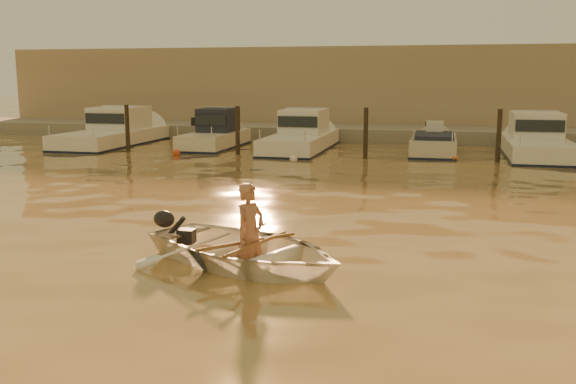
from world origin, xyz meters
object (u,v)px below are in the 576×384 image
(dinghy, at_px, (246,249))
(waterfront_building, at_px, (398,90))
(moored_boat_0, at_px, (113,131))
(moored_boat_1, at_px, (215,134))
(moored_boat_4, at_px, (537,141))
(moored_boat_3, at_px, (434,148))
(moored_boat_2, at_px, (301,136))
(person, at_px, (250,234))

(dinghy, relative_size, waterfront_building, 0.08)
(moored_boat_0, distance_m, moored_boat_1, 5.10)
(moored_boat_0, distance_m, moored_boat_4, 18.87)
(moored_boat_1, xyz_separation_m, moored_boat_3, (9.73, 0.00, -0.40))
(moored_boat_0, relative_size, waterfront_building, 0.18)
(moored_boat_2, relative_size, waterfront_building, 0.17)
(dinghy, distance_m, moored_boat_2, 17.54)
(moored_boat_3, height_order, waterfront_building, waterfront_building)
(moored_boat_0, distance_m, moored_boat_2, 9.12)
(moored_boat_0, xyz_separation_m, moored_boat_3, (14.83, 0.00, -0.40))
(person, bearing_deg, dinghy, 90.00)
(dinghy, xyz_separation_m, moored_boat_4, (6.79, 17.28, 0.35))
(moored_boat_0, bearing_deg, waterfront_building, 41.49)
(dinghy, height_order, moored_boat_2, moored_boat_2)
(dinghy, relative_size, person, 2.22)
(moored_boat_4, height_order, waterfront_building, waterfront_building)
(dinghy, bearing_deg, moored_boat_3, 15.22)
(moored_boat_3, relative_size, moored_boat_4, 0.72)
(person, relative_size, moored_boat_4, 0.24)
(moored_boat_4, bearing_deg, moored_boat_1, 180.00)
(dinghy, bearing_deg, moored_boat_0, 59.21)
(person, height_order, moored_boat_1, moored_boat_1)
(moored_boat_2, height_order, waterfront_building, waterfront_building)
(moored_boat_0, bearing_deg, moored_boat_3, 0.00)
(moored_boat_3, xyz_separation_m, waterfront_building, (-2.39, 11.00, 2.17))
(moored_boat_0, bearing_deg, moored_boat_1, 0.00)
(moored_boat_4, relative_size, waterfront_building, 0.16)
(person, xyz_separation_m, moored_boat_1, (-7.07, 17.32, 0.06))
(dinghy, distance_m, moored_boat_3, 17.50)
(person, bearing_deg, moored_boat_3, 15.54)
(moored_boat_1, height_order, waterfront_building, waterfront_building)
(waterfront_building, bearing_deg, moored_boat_1, -123.69)
(moored_boat_2, bearing_deg, moored_boat_4, 0.00)
(person, height_order, moored_boat_2, moored_boat_2)
(moored_boat_1, xyz_separation_m, moored_boat_4, (13.77, 0.00, 0.00))
(moored_boat_3, bearing_deg, moored_boat_0, 180.00)
(moored_boat_2, bearing_deg, dinghy, -80.26)
(moored_boat_3, height_order, moored_boat_4, moored_boat_4)
(moored_boat_1, xyz_separation_m, waterfront_building, (7.33, 11.00, 1.77))
(moored_boat_0, height_order, moored_boat_3, moored_boat_0)
(person, bearing_deg, moored_boat_4, 3.12)
(person, relative_size, waterfront_building, 0.04)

